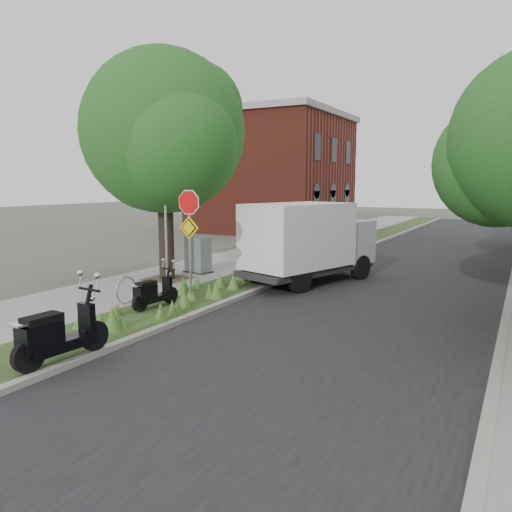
# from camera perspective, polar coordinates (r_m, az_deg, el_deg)

# --- Properties ---
(ground) EXTENTS (120.00, 120.00, 0.00)m
(ground) POSITION_cam_1_polar(r_m,az_deg,el_deg) (13.03, -3.95, -6.76)
(ground) COLOR #4C5147
(ground) RESTS_ON ground
(sidewalk_near) EXTENTS (3.50, 60.00, 0.12)m
(sidewalk_near) POSITION_cam_1_polar(r_m,az_deg,el_deg) (23.60, 0.37, 0.22)
(sidewalk_near) COLOR gray
(sidewalk_near) RESTS_ON ground
(verge) EXTENTS (2.00, 60.00, 0.12)m
(verge) POSITION_cam_1_polar(r_m,az_deg,el_deg) (22.45, 6.57, -0.26)
(verge) COLOR #29441D
(verge) RESTS_ON ground
(kerb_near) EXTENTS (0.20, 60.00, 0.13)m
(kerb_near) POSITION_cam_1_polar(r_m,az_deg,el_deg) (22.10, 8.98, -0.43)
(kerb_near) COLOR #9E9991
(kerb_near) RESTS_ON ground
(road) EXTENTS (7.00, 60.00, 0.01)m
(road) POSITION_cam_1_polar(r_m,az_deg,el_deg) (21.21, 17.91, -1.26)
(road) COLOR black
(road) RESTS_ON ground
(street_tree_main) EXTENTS (6.21, 5.54, 7.66)m
(street_tree_main) POSITION_cam_1_polar(r_m,az_deg,el_deg) (17.35, -10.59, 12.86)
(street_tree_main) COLOR black
(street_tree_main) RESTS_ON ground
(bare_post) EXTENTS (0.08, 0.08, 4.00)m
(bare_post) POSITION_cam_1_polar(r_m,az_deg,el_deg) (15.97, -10.28, 3.64)
(bare_post) COLOR #A5A8AD
(bare_post) RESTS_ON ground
(bike_hoop) EXTENTS (0.06, 0.78, 0.77)m
(bike_hoop) POSITION_cam_1_polar(r_m,az_deg,el_deg) (14.08, -14.64, -3.80)
(bike_hoop) COLOR #A5A8AD
(bike_hoop) RESTS_ON ground
(sign_assembly) EXTENTS (0.94, 0.08, 3.22)m
(sign_assembly) POSITION_cam_1_polar(r_m,az_deg,el_deg) (13.90, -7.64, 3.87)
(sign_assembly) COLOR #A5A8AD
(sign_assembly) RESTS_ON ground
(brick_building) EXTENTS (9.40, 10.40, 8.30)m
(brick_building) POSITION_cam_1_polar(r_m,az_deg,el_deg) (36.45, 2.04, 9.61)
(brick_building) COLOR maroon
(brick_building) RESTS_ON ground
(scooter_near) EXTENTS (0.44, 1.57, 0.75)m
(scooter_near) POSITION_cam_1_polar(r_m,az_deg,el_deg) (13.38, -11.93, -4.40)
(scooter_near) COLOR black
(scooter_near) RESTS_ON ground
(scooter_far) EXTENTS (0.51, 2.02, 0.96)m
(scooter_far) POSITION_cam_1_polar(r_m,az_deg,el_deg) (9.86, -22.26, -8.83)
(scooter_far) COLOR black
(scooter_far) RESTS_ON ground
(box_truck) EXTENTS (3.45, 5.49, 2.33)m
(box_truck) POSITION_cam_1_polar(r_m,az_deg,el_deg) (17.00, 5.92, 1.96)
(box_truck) COLOR #262628
(box_truck) RESTS_ON ground
(utility_cabinet) EXTENTS (1.11, 0.86, 1.32)m
(utility_cabinet) POSITION_cam_1_polar(r_m,az_deg,el_deg) (18.50, -6.65, 0.09)
(utility_cabinet) COLOR #262628
(utility_cabinet) RESTS_ON ground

